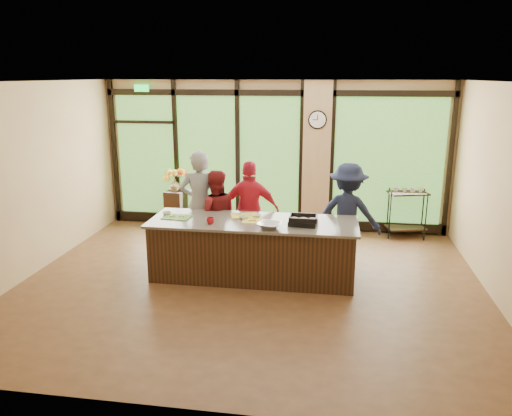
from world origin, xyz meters
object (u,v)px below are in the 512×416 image
(cook_right, at_px, (347,214))
(bar_cart, at_px, (407,207))
(island_base, at_px, (253,250))
(roasting_pan, at_px, (303,223))
(cook_left, at_px, (200,205))
(flower_stand, at_px, (176,209))

(cook_right, relative_size, bar_cart, 1.72)
(island_base, distance_m, roasting_pan, 0.94)
(cook_right, distance_m, roasting_pan, 1.16)
(cook_left, bearing_deg, cook_right, 173.70)
(roasting_pan, bearing_deg, cook_left, 160.48)
(roasting_pan, xyz_separation_m, bar_cart, (1.86, 2.55, -0.36))
(cook_left, distance_m, cook_right, 2.50)
(cook_left, height_order, roasting_pan, cook_left)
(roasting_pan, bearing_deg, island_base, 178.78)
(island_base, relative_size, bar_cart, 3.11)
(cook_left, bearing_deg, roasting_pan, 146.67)
(bar_cart, bearing_deg, flower_stand, 165.35)
(cook_left, relative_size, roasting_pan, 4.56)
(flower_stand, height_order, bar_cart, bar_cart)
(roasting_pan, relative_size, flower_stand, 0.55)
(cook_right, bearing_deg, island_base, 39.94)
(flower_stand, bearing_deg, island_base, -41.25)
(roasting_pan, relative_size, bar_cart, 0.41)
(cook_right, relative_size, flower_stand, 2.27)
(flower_stand, relative_size, bar_cart, 0.76)
(bar_cart, bearing_deg, island_base, -151.76)
(cook_left, bearing_deg, flower_stand, -67.46)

